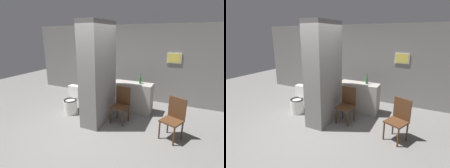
# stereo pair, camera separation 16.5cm
# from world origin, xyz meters

# --- Properties ---
(ground_plane) EXTENTS (14.00, 14.00, 0.00)m
(ground_plane) POSITION_xyz_m (0.00, 0.00, 0.00)
(ground_plane) COLOR slate
(wall_back) EXTENTS (8.00, 0.09, 2.60)m
(wall_back) POSITION_xyz_m (-0.00, 2.63, 1.30)
(wall_back) COLOR gray
(wall_back) RESTS_ON ground_plane
(pillar_center) EXTENTS (0.51, 1.12, 2.60)m
(pillar_center) POSITION_xyz_m (-0.11, 0.56, 1.30)
(pillar_center) COLOR gray
(pillar_center) RESTS_ON ground_plane
(counter_shelf) EXTENTS (1.20, 0.44, 0.88)m
(counter_shelf) POSITION_xyz_m (0.49, 1.54, 0.44)
(counter_shelf) COLOR gray
(counter_shelf) RESTS_ON ground_plane
(toilet) EXTENTS (0.39, 0.55, 0.79)m
(toilet) POSITION_xyz_m (-1.08, 0.65, 0.33)
(toilet) COLOR white
(toilet) RESTS_ON ground_plane
(chair_near_pillar) EXTENTS (0.43, 0.43, 0.94)m
(chair_near_pillar) POSITION_xyz_m (0.45, 0.77, 0.51)
(chair_near_pillar) COLOR #4C2D19
(chair_near_pillar) RESTS_ON ground_plane
(chair_by_doorway) EXTENTS (0.53, 0.53, 0.94)m
(chair_by_doorway) POSITION_xyz_m (1.81, 0.52, 0.51)
(chair_by_doorway) COLOR #4C2D19
(chair_by_doorway) RESTS_ON ground_plane
(bicycle) EXTENTS (1.61, 0.42, 0.70)m
(bicycle) POSITION_xyz_m (-0.54, 1.67, 0.34)
(bicycle) COLOR black
(bicycle) RESTS_ON ground_plane
(bottle_tall) EXTENTS (0.07, 0.07, 0.30)m
(bottle_tall) POSITION_xyz_m (0.72, 1.57, 0.99)
(bottle_tall) COLOR #267233
(bottle_tall) RESTS_ON counter_shelf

